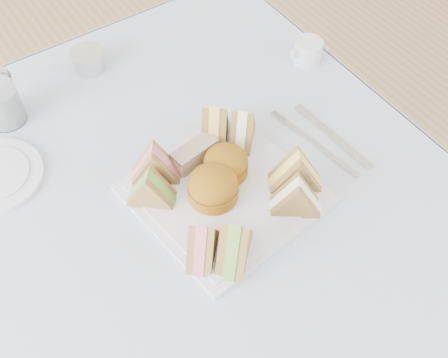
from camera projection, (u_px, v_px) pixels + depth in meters
floor at (186, 354)px, 1.59m from camera, size 4.00×4.00×0.00m
table at (177, 296)px, 1.29m from camera, size 0.90×0.90×0.74m
tablecloth at (164, 204)px, 1.00m from camera, size 1.02×1.02×0.01m
serving_plate at (224, 194)px, 1.00m from camera, size 0.32×0.32×0.01m
sandwich_fl_a at (202, 240)px, 0.89m from camera, size 0.09×0.09×0.08m
sandwich_fl_b at (235, 240)px, 0.89m from camera, size 0.10×0.10×0.09m
sandwich_fr_a at (296, 170)px, 0.97m from camera, size 0.10×0.09×0.09m
sandwich_fr_b at (297, 195)px, 0.94m from camera, size 0.10×0.09×0.08m
sandwich_bl_a at (150, 187)px, 0.96m from camera, size 0.09×0.09×0.08m
sandwich_bl_b at (155, 163)px, 0.99m from camera, size 0.10×0.09×0.08m
sandwich_br_a at (243, 126)px, 1.04m from camera, size 0.09×0.09×0.08m
sandwich_br_b at (215, 124)px, 1.04m from camera, size 0.10×0.10×0.09m
scone_left at (213, 186)px, 0.97m from camera, size 0.09×0.09×0.06m
scone_right at (226, 163)px, 1.00m from camera, size 0.11×0.11×0.05m
pastry_slice at (195, 154)px, 1.02m from camera, size 0.09×0.05×0.04m
water_glass at (0, 100)px, 1.08m from camera, size 0.08×0.08×0.11m
tea_strainer at (89, 61)px, 1.20m from camera, size 0.09×0.09×0.04m
knife at (333, 136)px, 1.09m from camera, size 0.03×0.21×0.00m
fork at (320, 148)px, 1.07m from camera, size 0.04×0.19×0.00m
creamer_jug at (308, 52)px, 1.20m from camera, size 0.06×0.06×0.05m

